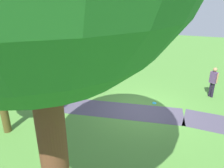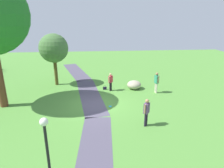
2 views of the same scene
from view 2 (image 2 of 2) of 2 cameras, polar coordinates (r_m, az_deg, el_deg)
ground_plane at (r=14.90m, az=-4.24°, el=-5.87°), size 48.00×48.00×0.00m
footpath_segment_near at (r=9.77m, az=-4.98°, el=-20.75°), size 8.08×2.14×0.01m
footpath_segment_mid at (r=16.69m, az=-6.38°, el=-3.13°), size 8.16×2.81×0.01m
footpath_segment_far at (r=24.18m, az=-10.34°, el=3.65°), size 8.13×4.01×0.01m
young_tree_near_path at (r=19.01m, az=-16.45°, el=9.79°), size 2.63×2.63×4.81m
lamp_post at (r=7.39m, az=-18.16°, el=-17.36°), size 0.28×0.28×3.15m
lawn_boulder at (r=17.97m, az=6.39°, el=-0.22°), size 1.62×1.65×0.76m
woman_with_handbag at (r=17.25m, az=-0.40°, el=0.95°), size 0.43×0.41×1.60m
man_near_boulder at (r=11.87m, az=9.89°, el=-7.51°), size 0.43×0.42×1.72m
passerby_on_path at (r=17.11m, az=12.69°, el=0.83°), size 0.50×0.34×1.81m
handbag_on_grass at (r=17.75m, az=-2.08°, el=-1.18°), size 0.32×0.34×0.31m
backpack_by_boulder at (r=18.63m, az=6.09°, el=-0.13°), size 0.35×0.35×0.40m
frisbee_on_grass at (r=14.52m, az=-0.54°, el=-6.46°), size 0.22×0.22×0.02m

